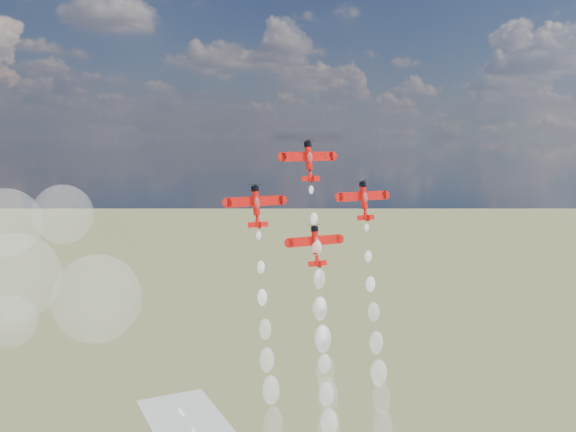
% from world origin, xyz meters
% --- Properties ---
extents(plane_lead, '(12.83, 4.31, 9.09)m').
position_xyz_m(plane_lead, '(-1.76, 9.59, 111.29)').
color(plane_lead, red).
rests_on(plane_lead, ground).
extents(plane_left, '(12.83, 4.31, 9.09)m').
position_xyz_m(plane_left, '(-15.32, 7.85, 101.96)').
color(plane_left, red).
rests_on(plane_left, ground).
extents(plane_right, '(12.83, 4.31, 9.09)m').
position_xyz_m(plane_right, '(11.79, 7.85, 101.96)').
color(plane_right, red).
rests_on(plane_right, ground).
extents(plane_slot, '(12.83, 4.31, 9.09)m').
position_xyz_m(plane_slot, '(-1.76, 6.10, 92.63)').
color(plane_slot, red).
rests_on(plane_slot, ground).
extents(smoke_trail_lead, '(5.20, 12.70, 55.11)m').
position_xyz_m(smoke_trail_lead, '(-1.94, 0.75, 63.39)').
color(smoke_trail_lead, white).
rests_on(smoke_trail_lead, plane_lead).
extents(smoke_trail_right, '(5.46, 12.52, 54.85)m').
position_xyz_m(smoke_trail_right, '(11.71, -0.88, 54.27)').
color(smoke_trail_right, white).
rests_on(smoke_trail_right, plane_right).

